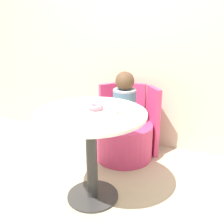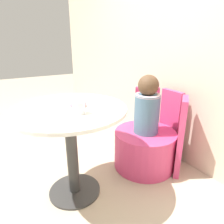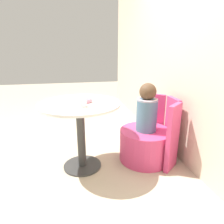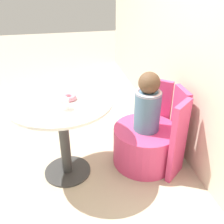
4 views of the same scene
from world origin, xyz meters
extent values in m
plane|color=#B7A88E|center=(0.00, 0.00, 0.00)|extent=(12.00, 12.00, 0.00)
cube|color=beige|center=(0.00, 1.13, 1.20)|extent=(6.00, 0.06, 2.40)
cylinder|color=#333333|center=(0.09, -0.05, 0.01)|extent=(0.42, 0.42, 0.02)
cylinder|color=#333333|center=(0.09, -0.05, 0.37)|extent=(0.09, 0.09, 0.70)
cylinder|color=white|center=(0.09, -0.05, 0.73)|extent=(0.84, 0.84, 0.02)
cylinder|color=#D13D70|center=(0.08, 0.69, 0.19)|extent=(0.59, 0.59, 0.37)
cube|color=#D13D70|center=(0.08, 1.01, 0.37)|extent=(0.25, 0.05, 0.73)
cube|color=#D13D70|center=(0.33, 0.90, 0.37)|extent=(0.20, 0.23, 0.73)
cube|color=#D13D70|center=(-0.16, 0.90, 0.37)|extent=(0.20, 0.23, 0.73)
cylinder|color=slate|center=(0.08, 0.69, 0.55)|extent=(0.23, 0.23, 0.37)
torus|color=beige|center=(0.08, 0.69, 0.73)|extent=(0.23, 0.23, 0.04)
sphere|color=brown|center=(0.08, 0.69, 0.82)|extent=(0.19, 0.19, 0.19)
torus|color=pink|center=(0.09, 0.02, 0.76)|extent=(0.12, 0.12, 0.04)
cylinder|color=white|center=(0.24, -0.03, 0.78)|extent=(0.08, 0.08, 0.08)
camera|label=1|loc=(0.94, -1.66, 1.37)|focal=42.00mm
camera|label=2|loc=(1.41, -0.47, 1.19)|focal=32.00mm
camera|label=3|loc=(2.08, -0.13, 1.25)|focal=32.00mm
camera|label=4|loc=(2.00, -0.04, 1.66)|focal=42.00mm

